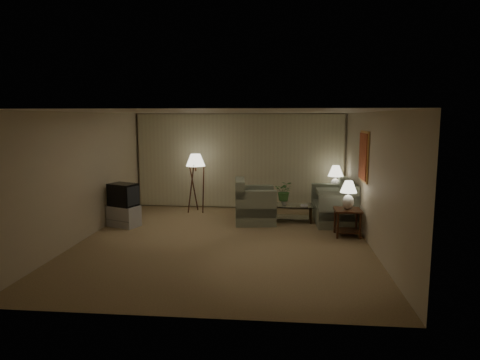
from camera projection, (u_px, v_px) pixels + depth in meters
name	position (u px, v px, depth m)	size (l,w,h in m)	color
ground	(224.00, 241.00, 9.03)	(7.00, 7.00, 0.00)	tan
room_shell	(233.00, 153.00, 10.26)	(6.04, 7.02, 2.72)	#C1B094
sofa	(333.00, 205.00, 10.71)	(1.88, 1.01, 0.81)	gray
armchair	(255.00, 205.00, 10.58)	(1.24, 1.20, 0.86)	gray
side_table_near	(347.00, 217.00, 9.37)	(0.57, 0.57, 0.60)	#331B0E
side_table_far	(335.00, 199.00, 11.58)	(0.52, 0.44, 0.60)	#331B0E
table_lamp_near	(348.00, 192.00, 9.29)	(0.36, 0.36, 0.63)	white
table_lamp_far	(336.00, 176.00, 11.49)	(0.41, 0.41, 0.71)	white
coffee_table	(290.00, 210.00, 10.74)	(1.16, 0.63, 0.41)	silver
tv_cabinet	(124.00, 216.00, 10.23)	(0.83, 0.68, 0.50)	#A4A4A7
crt_tv	(123.00, 195.00, 10.16)	(0.75, 0.65, 0.54)	black
floor_lamp	(196.00, 182.00, 11.68)	(0.52, 0.52, 1.61)	#331B0E
ottoman	(249.00, 213.00, 10.81)	(0.54, 0.54, 0.36)	#B06B3B
vase	(284.00, 202.00, 10.72)	(0.15, 0.15, 0.16)	white
flowers	(284.00, 189.00, 10.67)	(0.45, 0.39, 0.50)	#457E38
book	(300.00, 205.00, 10.59)	(0.18, 0.25, 0.02)	olive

